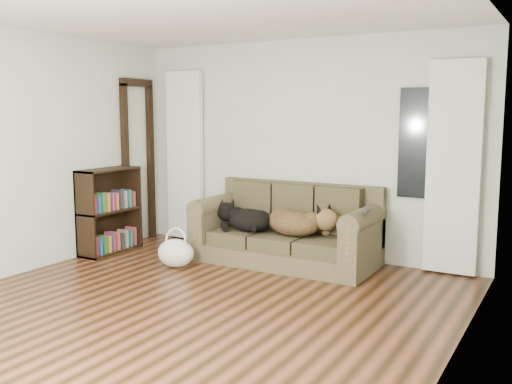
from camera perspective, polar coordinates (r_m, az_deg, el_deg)
The scene contains 15 objects.
floor at distance 5.11m, azimuth -7.91°, elevation -11.92°, with size 5.00×5.00×0.00m, color black.
ceiling at distance 4.89m, azimuth -8.51°, elevation 18.13°, with size 5.00×5.00×0.00m, color white.
wall_back at distance 6.96m, azimuth 4.58°, elevation 4.38°, with size 4.50×0.04×2.60m, color beige.
wall_left at distance 6.45m, azimuth -24.19°, elevation 3.43°, with size 0.04×5.00×2.60m, color beige.
wall_right at distance 3.88m, azimuth 19.06°, elevation 1.16°, with size 0.04×5.00×2.60m, color beige.
curtain_left at distance 7.78m, azimuth -7.11°, elevation 3.61°, with size 0.55×0.08×2.25m, color white.
curtain_right at distance 6.34m, azimuth 19.13°, elevation 2.26°, with size 0.55×0.08×2.25m, color white.
window_pane at distance 6.45m, azimuth 16.25°, elevation 4.70°, with size 0.50×0.03×1.20m, color black.
door_casing at distance 7.82m, azimuth -11.66°, elevation 2.79°, with size 0.07×0.60×2.10m, color black.
sofa at distance 6.58m, azimuth 2.88°, elevation -3.27°, with size 2.09×0.90×0.85m, color #433720.
dog_black_lab at distance 6.74m, azimuth -0.90°, elevation -2.75°, with size 0.63×0.44×0.27m, color black.
dog_shepherd at distance 6.48m, azimuth 4.21°, elevation -3.11°, with size 0.70×0.49×0.31m, color black.
tv_remote at distance 5.96m, azimuth 11.02°, elevation -1.86°, with size 0.05×0.19×0.02m, color black.
tote_bag at distance 6.52m, azimuth -8.02°, elevation -6.06°, with size 0.44×0.34×0.32m, color beige.
bookshelf at distance 7.32m, azimuth -14.44°, elevation -1.98°, with size 0.31×0.84×1.05m, color black.
Camera 1 is at (2.96, -3.79, 1.73)m, focal length 40.00 mm.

